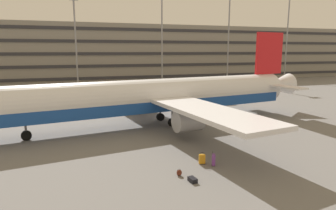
{
  "coord_description": "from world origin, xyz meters",
  "views": [
    {
      "loc": [
        -10.42,
        -32.04,
        8.0
      ],
      "look_at": [
        -2.03,
        -6.15,
        3.0
      ],
      "focal_mm": 31.7,
      "sensor_mm": 36.0,
      "label": 1
    }
  ],
  "objects_px": {
    "suitcase_teal": "(213,160)",
    "suitcase_navy": "(202,159)",
    "suitcase_scuffed": "(193,180)",
    "airliner": "(158,97)",
    "backpack_purple": "(179,173)"
  },
  "relations": [
    {
      "from": "suitcase_teal",
      "to": "airliner",
      "type": "bearing_deg",
      "value": 91.81
    },
    {
      "from": "suitcase_scuffed",
      "to": "suitcase_teal",
      "type": "distance_m",
      "value": 3.18
    },
    {
      "from": "suitcase_scuffed",
      "to": "suitcase_teal",
      "type": "xyz_separation_m",
      "value": [
        2.43,
        2.02,
        0.3
      ]
    },
    {
      "from": "suitcase_teal",
      "to": "suitcase_navy",
      "type": "height_order",
      "value": "suitcase_teal"
    },
    {
      "from": "suitcase_navy",
      "to": "suitcase_scuffed",
      "type": "bearing_deg",
      "value": -125.21
    },
    {
      "from": "airliner",
      "to": "suitcase_scuffed",
      "type": "xyz_separation_m",
      "value": [
        -2.04,
        -14.6,
        -2.96
      ]
    },
    {
      "from": "airliner",
      "to": "backpack_purple",
      "type": "xyz_separation_m",
      "value": [
        -2.52,
        -13.51,
        -2.89
      ]
    },
    {
      "from": "airliner",
      "to": "backpack_purple",
      "type": "height_order",
      "value": "airliner"
    },
    {
      "from": "suitcase_scuffed",
      "to": "suitcase_teal",
      "type": "height_order",
      "value": "suitcase_teal"
    },
    {
      "from": "suitcase_scuffed",
      "to": "backpack_purple",
      "type": "distance_m",
      "value": 1.19
    },
    {
      "from": "suitcase_teal",
      "to": "suitcase_navy",
      "type": "bearing_deg",
      "value": 142.92
    },
    {
      "from": "suitcase_teal",
      "to": "backpack_purple",
      "type": "bearing_deg",
      "value": -162.21
    },
    {
      "from": "backpack_purple",
      "to": "suitcase_scuffed",
      "type": "bearing_deg",
      "value": -66.21
    },
    {
      "from": "backpack_purple",
      "to": "suitcase_navy",
      "type": "bearing_deg",
      "value": 32.41
    },
    {
      "from": "suitcase_navy",
      "to": "backpack_purple",
      "type": "bearing_deg",
      "value": -147.59
    }
  ]
}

